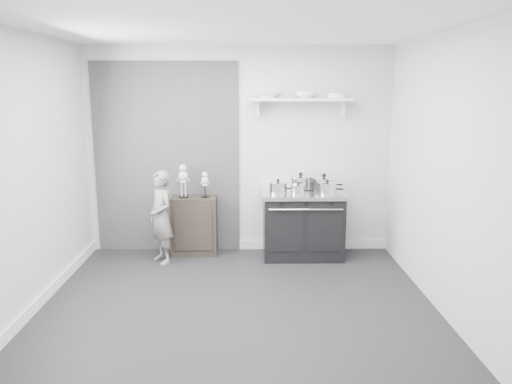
% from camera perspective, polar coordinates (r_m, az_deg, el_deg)
% --- Properties ---
extents(ground, '(4.00, 4.00, 0.00)m').
position_cam_1_polar(ground, '(5.22, -2.20, -12.66)').
color(ground, black).
rests_on(ground, ground).
extents(room_shell, '(4.02, 3.62, 2.71)m').
position_cam_1_polar(room_shell, '(4.93, -3.35, 5.70)').
color(room_shell, beige).
rests_on(room_shell, ground).
extents(wall_shelf, '(1.30, 0.26, 0.24)m').
position_cam_1_polar(wall_shelf, '(6.47, 5.20, 10.39)').
color(wall_shelf, silver).
rests_on(wall_shelf, room_shell).
extents(stove, '(1.07, 0.67, 0.86)m').
position_cam_1_polar(stove, '(6.50, 5.37, -3.67)').
color(stove, black).
rests_on(stove, ground).
extents(side_cabinet, '(0.59, 0.34, 0.77)m').
position_cam_1_polar(side_cabinet, '(6.65, -7.05, -3.82)').
color(side_cabinet, black).
rests_on(side_cabinet, ground).
extents(child, '(0.48, 0.51, 1.17)m').
position_cam_1_polar(child, '(6.33, -10.78, -2.84)').
color(child, slate).
rests_on(child, ground).
extents(pot_front_left, '(0.31, 0.23, 0.19)m').
position_cam_1_polar(pot_front_left, '(6.26, 2.53, 0.48)').
color(pot_front_left, silver).
rests_on(pot_front_left, stove).
extents(pot_back_left, '(0.38, 0.29, 0.24)m').
position_cam_1_polar(pot_back_left, '(6.50, 5.12, 1.03)').
color(pot_back_left, silver).
rests_on(pot_back_left, stove).
extents(pot_back_right, '(0.40, 0.31, 0.23)m').
position_cam_1_polar(pot_back_right, '(6.50, 7.76, 0.91)').
color(pot_back_right, silver).
rests_on(pot_back_right, stove).
extents(pot_front_right, '(0.32, 0.23, 0.19)m').
position_cam_1_polar(pot_front_right, '(6.27, 8.15, 0.40)').
color(pot_front_right, silver).
rests_on(pot_front_right, stove).
extents(pot_front_center, '(0.27, 0.18, 0.16)m').
position_cam_1_polar(pot_front_center, '(6.22, 4.84, 0.26)').
color(pot_front_center, silver).
rests_on(pot_front_center, stove).
extents(skeleton_full, '(0.14, 0.09, 0.50)m').
position_cam_1_polar(skeleton_full, '(6.52, -8.32, 1.54)').
color(skeleton_full, beige).
rests_on(skeleton_full, side_cabinet).
extents(skeleton_torso, '(0.11, 0.07, 0.39)m').
position_cam_1_polar(skeleton_torso, '(6.50, -5.86, 1.08)').
color(skeleton_torso, beige).
rests_on(skeleton_torso, side_cabinet).
extents(bowl_large, '(0.33, 0.33, 0.08)m').
position_cam_1_polar(bowl_large, '(6.43, 1.26, 11.07)').
color(bowl_large, white).
rests_on(bowl_large, wall_shelf).
extents(bowl_small, '(0.26, 0.26, 0.08)m').
position_cam_1_polar(bowl_small, '(6.46, 5.65, 11.03)').
color(bowl_small, white).
rests_on(bowl_small, wall_shelf).
extents(plate_stack, '(0.24, 0.24, 0.06)m').
position_cam_1_polar(plate_stack, '(6.52, 9.20, 10.85)').
color(plate_stack, silver).
rests_on(plate_stack, wall_shelf).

